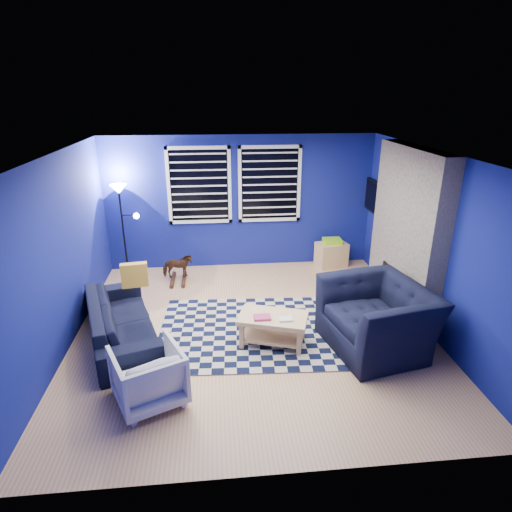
% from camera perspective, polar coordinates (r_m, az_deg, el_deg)
% --- Properties ---
extents(floor, '(5.00, 5.00, 0.00)m').
position_cam_1_polar(floor, '(6.27, -0.45, -9.83)').
color(floor, tan).
rests_on(floor, ground).
extents(ceiling, '(5.00, 5.00, 0.00)m').
position_cam_1_polar(ceiling, '(5.42, -0.53, 13.41)').
color(ceiling, white).
rests_on(ceiling, wall_back).
extents(wall_back, '(5.00, 0.00, 5.00)m').
position_cam_1_polar(wall_back, '(8.11, -2.11, 7.08)').
color(wall_back, navy).
rests_on(wall_back, floor).
extents(wall_left, '(0.00, 5.00, 5.00)m').
position_cam_1_polar(wall_left, '(6.05, -24.78, 0.03)').
color(wall_left, navy).
rests_on(wall_left, floor).
extents(wall_right, '(0.00, 5.00, 5.00)m').
position_cam_1_polar(wall_right, '(6.44, 22.26, 1.63)').
color(wall_right, navy).
rests_on(wall_right, floor).
extents(fireplace, '(0.65, 2.00, 2.50)m').
position_cam_1_polar(fireplace, '(6.82, 19.28, 2.60)').
color(fireplace, gray).
rests_on(fireplace, floor).
extents(window_left, '(1.17, 0.06, 1.42)m').
position_cam_1_polar(window_left, '(7.98, -7.58, 9.26)').
color(window_left, black).
rests_on(window_left, wall_back).
extents(window_right, '(1.17, 0.06, 1.42)m').
position_cam_1_polar(window_right, '(8.05, 1.84, 9.53)').
color(window_right, black).
rests_on(window_right, wall_back).
extents(tv, '(0.07, 1.00, 0.58)m').
position_cam_1_polar(tv, '(8.12, 15.76, 7.41)').
color(tv, black).
rests_on(tv, wall_right).
extents(rug, '(2.60, 2.13, 0.02)m').
position_cam_1_polar(rug, '(6.24, -1.15, -9.95)').
color(rug, black).
rests_on(rug, floor).
extents(sofa, '(2.19, 1.39, 0.60)m').
position_cam_1_polar(sofa, '(6.18, -17.51, -8.24)').
color(sofa, black).
rests_on(sofa, floor).
extents(armchair_big, '(1.58, 1.45, 0.88)m').
position_cam_1_polar(armchair_big, '(5.91, 15.83, -7.89)').
color(armchair_big, black).
rests_on(armchair_big, floor).
extents(armchair_bent, '(0.94, 0.95, 0.66)m').
position_cam_1_polar(armchair_bent, '(4.99, -14.17, -15.21)').
color(armchair_bent, gray).
rests_on(armchair_bent, floor).
extents(rocking_horse, '(0.31, 0.55, 0.44)m').
position_cam_1_polar(rocking_horse, '(7.77, -10.42, -1.39)').
color(rocking_horse, '#482A17').
rests_on(rocking_horse, floor).
extents(coffee_table, '(1.02, 0.78, 0.45)m').
position_cam_1_polar(coffee_table, '(5.81, 2.25, -9.02)').
color(coffee_table, tan).
rests_on(coffee_table, rug).
extents(cabinet, '(0.63, 0.49, 0.56)m').
position_cam_1_polar(cabinet, '(8.47, 10.01, 0.27)').
color(cabinet, tan).
rests_on(cabinet, floor).
extents(floor_lamp, '(0.46, 0.28, 1.69)m').
position_cam_1_polar(floor_lamp, '(7.99, -17.55, 6.90)').
color(floor_lamp, black).
rests_on(floor_lamp, floor).
extents(throw_pillow, '(0.38, 0.16, 0.35)m').
position_cam_1_polar(throw_pillow, '(6.35, -15.89, -2.46)').
color(throw_pillow, gold).
rests_on(throw_pillow, sofa).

